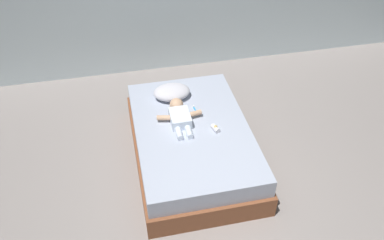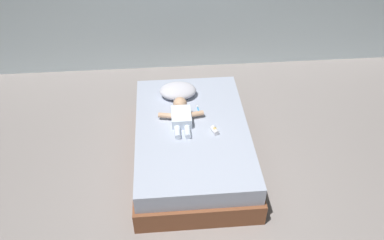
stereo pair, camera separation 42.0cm
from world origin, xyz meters
name	(u,v)px [view 2 (the right image)]	position (x,y,z in m)	size (l,w,h in m)	color
ground_plane	(210,229)	(0.00, 0.00, 0.00)	(8.00, 8.00, 0.00)	gray
bed	(192,143)	(-0.10, 0.98, 0.23)	(1.26, 1.94, 0.46)	brown
pillow	(178,91)	(-0.21, 1.55, 0.54)	(0.43, 0.32, 0.15)	silver
baby	(181,114)	(-0.20, 1.13, 0.52)	(0.50, 0.58, 0.16)	white
toothbrush	(198,110)	(0.00, 1.26, 0.47)	(0.03, 0.13, 0.02)	#2997DA
baby_bottle	(215,130)	(0.14, 0.87, 0.49)	(0.09, 0.12, 0.08)	white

